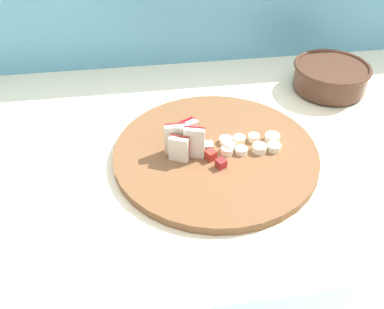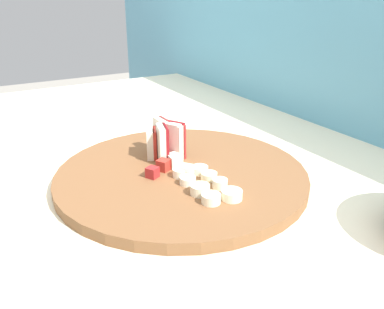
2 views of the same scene
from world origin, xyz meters
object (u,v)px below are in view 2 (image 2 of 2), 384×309
Objects in this scene: cutting_board at (182,175)px; banana_slice_rows at (206,184)px; apple_wedge_fan at (165,141)px; apple_dice_pile at (171,165)px.

banana_slice_rows reaches higher than cutting_board.
apple_wedge_fan is 0.06m from apple_dice_pile.
cutting_board is at bearing -1.10° from apple_wedge_fan.
cutting_board is 0.02m from apple_dice_pile.
cutting_board is 0.07m from apple_wedge_fan.
apple_wedge_fan is at bearing 163.88° from apple_dice_pile.
apple_wedge_fan is at bearing 178.90° from cutting_board.
apple_wedge_fan is 0.13m from banana_slice_rows.
apple_wedge_fan reaches higher than banana_slice_rows.
banana_slice_rows is (0.13, -0.00, -0.02)m from apple_wedge_fan.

